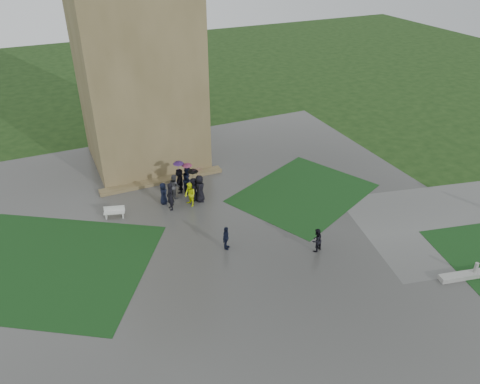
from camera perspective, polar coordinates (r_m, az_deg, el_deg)
name	(u,v)px	position (r m, az deg, el deg)	size (l,w,h in m)	color
ground	(217,268)	(25.99, -2.85, -9.21)	(120.00, 120.00, 0.00)	black
plaza	(204,247)	(27.46, -4.41, -6.75)	(34.00, 34.00, 0.02)	#3A3A38
lawn_inset_left	(47,266)	(28.16, -22.50, -8.29)	(11.00, 9.00, 0.01)	black
lawn_inset_right	(303,193)	(32.86, 7.74, -0.13)	(9.00, 7.00, 0.01)	black
tower	(135,43)	(35.31, -12.74, 17.33)	(8.00, 8.00, 18.00)	brown
tower_plinth	(163,181)	(34.37, -9.42, 1.39)	(9.00, 0.80, 0.22)	brown
bench	(114,212)	(30.83, -15.07, -2.37)	(1.36, 0.76, 0.76)	silver
visitor_cluster	(185,184)	(31.70, -6.71, 1.00)	(3.21, 3.37, 2.51)	black
pedestrian_mid	(226,238)	(26.88, -1.72, -5.63)	(0.86, 0.49, 1.47)	black
pedestrian_near	(317,240)	(27.06, 9.31, -5.81)	(0.71, 0.41, 1.47)	black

